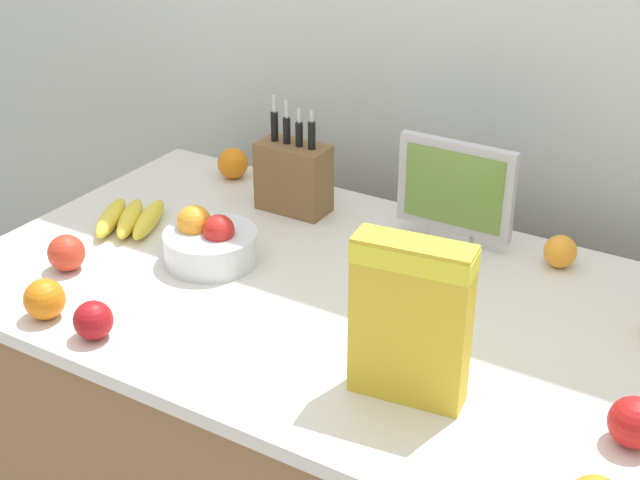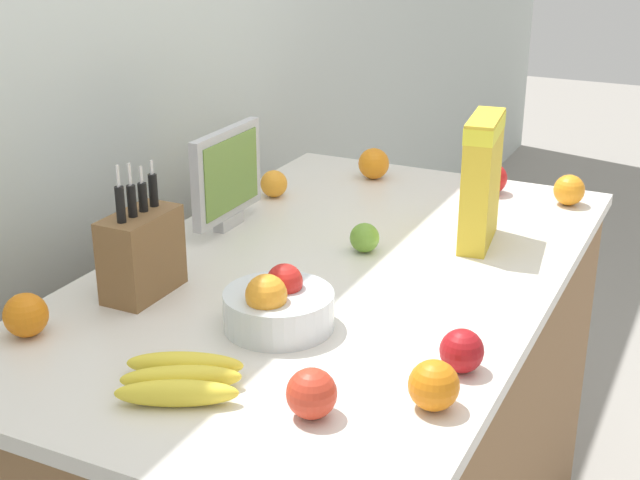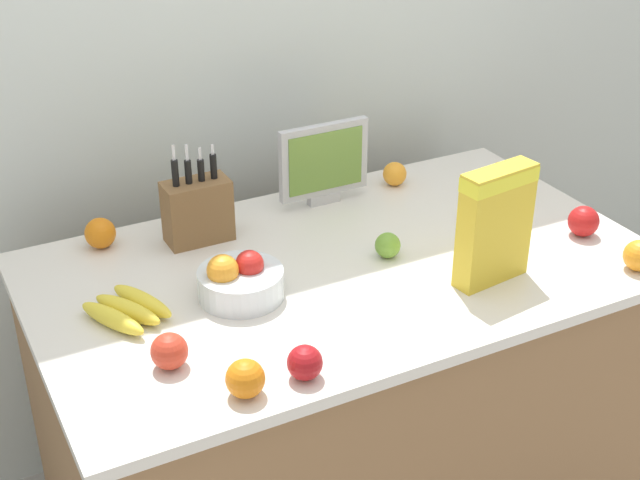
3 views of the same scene
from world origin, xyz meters
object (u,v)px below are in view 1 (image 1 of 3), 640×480
(apple_near_bananas, at_px, (379,297))
(orange_front_center, at_px, (233,163))
(knife_block, at_px, (294,176))
(banana_bunch, at_px, (130,218))
(small_monitor, at_px, (455,190))
(cereal_box, at_px, (411,315))
(orange_mid_left, at_px, (45,299))
(orange_front_left, at_px, (560,251))
(apple_front, at_px, (93,320))
(apple_leftmost, at_px, (634,422))
(fruit_bowl, at_px, (210,243))
(apple_rightmost, at_px, (66,253))

(apple_near_bananas, height_order, orange_front_center, orange_front_center)
(knife_block, height_order, banana_bunch, knife_block)
(small_monitor, height_order, banana_bunch, small_monitor)
(banana_bunch, distance_m, orange_front_center, 0.37)
(knife_block, height_order, cereal_box, cereal_box)
(small_monitor, height_order, orange_mid_left, small_monitor)
(small_monitor, xyz_separation_m, orange_mid_left, (-0.55, -0.71, -0.09))
(small_monitor, distance_m, orange_front_left, 0.27)
(apple_near_bananas, xyz_separation_m, apple_front, (-0.42, -0.36, 0.00))
(apple_leftmost, xyz_separation_m, orange_front_left, (-0.28, 0.51, -0.01))
(fruit_bowl, bearing_deg, apple_near_bananas, 0.58)
(cereal_box, xyz_separation_m, orange_front_center, (-0.81, 0.61, -0.12))
(banana_bunch, distance_m, apple_leftmost, 1.22)
(apple_near_bananas, bearing_deg, apple_front, -139.40)
(fruit_bowl, xyz_separation_m, apple_leftmost, (0.95, -0.14, -0.00))
(orange_mid_left, bearing_deg, fruit_bowl, 68.83)
(small_monitor, bearing_deg, cereal_box, -73.79)
(apple_near_bananas, distance_m, orange_front_center, 0.76)
(apple_near_bananas, xyz_separation_m, apple_leftmost, (0.53, -0.14, 0.01))
(knife_block, xyz_separation_m, banana_bunch, (-0.28, -0.28, -0.07))
(apple_rightmost, xyz_separation_m, orange_mid_left, (0.10, -0.16, 0.00))
(cereal_box, bearing_deg, apple_near_bananas, 120.62)
(banana_bunch, distance_m, apple_front, 0.47)
(small_monitor, height_order, fruit_bowl, small_monitor)
(apple_near_bananas, height_order, orange_mid_left, orange_mid_left)
(knife_block, xyz_separation_m, apple_near_bananas, (0.40, -0.31, -0.06))
(orange_front_center, bearing_deg, knife_block, -18.55)
(banana_bunch, height_order, apple_leftmost, apple_leftmost)
(cereal_box, xyz_separation_m, apple_leftmost, (0.36, 0.07, -0.12))
(banana_bunch, height_order, apple_front, apple_front)
(fruit_bowl, height_order, orange_mid_left, fruit_bowl)
(small_monitor, distance_m, cereal_box, 0.59)
(knife_block, relative_size, small_monitor, 1.04)
(orange_mid_left, bearing_deg, knife_block, 77.20)
(knife_block, relative_size, apple_leftmost, 3.40)
(apple_rightmost, height_order, orange_front_center, orange_front_center)
(apple_leftmost, bearing_deg, orange_mid_left, -168.77)
(small_monitor, xyz_separation_m, apple_rightmost, (-0.66, -0.55, -0.09))
(knife_block, distance_m, orange_mid_left, 0.69)
(apple_front, relative_size, orange_front_left, 1.05)
(small_monitor, bearing_deg, fruit_bowl, -139.07)
(banana_bunch, distance_m, apple_rightmost, 0.23)
(apple_leftmost, xyz_separation_m, apple_front, (-0.95, -0.22, -0.00))
(apple_rightmost, bearing_deg, knife_block, 63.16)
(cereal_box, bearing_deg, fruit_bowl, 152.81)
(orange_front_left, bearing_deg, apple_rightmost, -148.10)
(knife_block, xyz_separation_m, orange_mid_left, (-0.15, -0.67, -0.05))
(orange_front_left, bearing_deg, orange_mid_left, -137.84)
(knife_block, relative_size, orange_front_center, 3.47)
(apple_leftmost, height_order, apple_rightmost, apple_leftmost)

